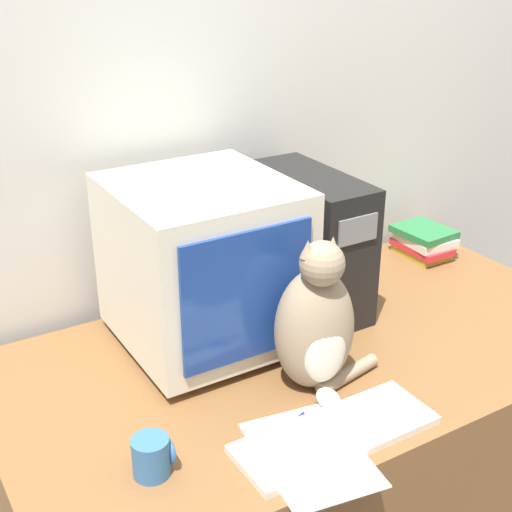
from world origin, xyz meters
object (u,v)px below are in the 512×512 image
at_px(keyboard, 336,434).
at_px(pen, 287,428).
at_px(book_stack, 424,242).
at_px(mug, 152,456).
at_px(computer_tower, 310,241).
at_px(crt_monitor, 203,264).
at_px(cat, 316,326).

distance_m(keyboard, pen, 0.11).
height_order(book_stack, mug, book_stack).
bearing_deg(keyboard, computer_tower, 60.81).
bearing_deg(book_stack, mug, -157.01).
distance_m(computer_tower, keyboard, 0.64).
bearing_deg(pen, mug, 175.17).
distance_m(keyboard, book_stack, 1.03).
bearing_deg(keyboard, book_stack, 36.66).
height_order(keyboard, book_stack, book_stack).
xyz_separation_m(keyboard, book_stack, (0.82, 0.61, 0.04)).
bearing_deg(crt_monitor, mug, -129.26).
height_order(cat, book_stack, cat).
height_order(crt_monitor, mug, crt_monitor).
relative_size(crt_monitor, computer_tower, 1.09).
relative_size(cat, mug, 4.66).
xyz_separation_m(keyboard, cat, (0.07, 0.18, 0.16)).
bearing_deg(book_stack, pen, -149.17).
xyz_separation_m(book_stack, pen, (-0.90, -0.54, -0.05)).
xyz_separation_m(computer_tower, mug, (-0.68, -0.43, -0.15)).
bearing_deg(mug, book_stack, 22.99).
relative_size(computer_tower, book_stack, 2.10).
relative_size(computer_tower, keyboard, 0.91).
height_order(cat, mug, cat).
distance_m(computer_tower, cat, 0.42).
relative_size(keyboard, mug, 5.41).
relative_size(crt_monitor, cat, 1.15).
xyz_separation_m(computer_tower, keyboard, (-0.30, -0.53, -0.19)).
bearing_deg(keyboard, crt_monitor, 96.23).
height_order(computer_tower, mug, computer_tower).
xyz_separation_m(crt_monitor, book_stack, (0.88, 0.11, -0.18)).
bearing_deg(pen, computer_tower, 50.74).
bearing_deg(crt_monitor, computer_tower, 5.40).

